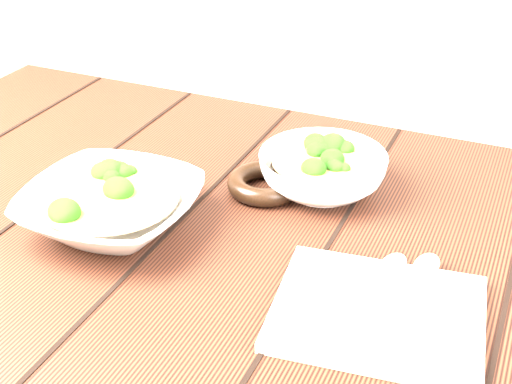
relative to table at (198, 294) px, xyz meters
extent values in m
cube|color=#391B10|center=(0.00, 0.00, 0.10)|extent=(1.20, 0.80, 0.04)
cube|color=#391B10|center=(-0.54, 0.34, -0.28)|extent=(0.07, 0.07, 0.71)
imported|color=silver|center=(-0.09, -0.05, 0.15)|extent=(0.24, 0.24, 0.05)
cylinder|color=olive|center=(-0.09, -0.05, 0.16)|extent=(0.18, 0.18, 0.00)
ellipsoid|color=#2F7F1C|center=(-0.07, -0.04, 0.17)|extent=(0.04, 0.03, 0.03)
ellipsoid|color=#2F7F1C|center=(-0.09, -0.01, 0.17)|extent=(0.04, 0.03, 0.03)
ellipsoid|color=#2F7F1C|center=(-0.14, -0.03, 0.17)|extent=(0.04, 0.03, 0.03)
ellipsoid|color=#2F7F1C|center=(-0.11, -0.07, 0.17)|extent=(0.04, 0.03, 0.03)
ellipsoid|color=#2F7F1C|center=(-0.07, -0.08, 0.17)|extent=(0.04, 0.03, 0.03)
imported|color=silver|center=(0.13, 0.15, 0.15)|extent=(0.19, 0.19, 0.06)
cylinder|color=olive|center=(0.13, 0.15, 0.17)|extent=(0.14, 0.14, 0.00)
ellipsoid|color=#2F7F1C|center=(0.14, 0.16, 0.17)|extent=(0.03, 0.03, 0.03)
ellipsoid|color=#2F7F1C|center=(0.14, 0.18, 0.17)|extent=(0.03, 0.03, 0.03)
ellipsoid|color=#2F7F1C|center=(0.11, 0.19, 0.17)|extent=(0.03, 0.03, 0.03)
ellipsoid|color=#2F7F1C|center=(0.11, 0.16, 0.17)|extent=(0.03, 0.03, 0.03)
ellipsoid|color=#2F7F1C|center=(0.09, 0.14, 0.17)|extent=(0.03, 0.03, 0.03)
ellipsoid|color=#2F7F1C|center=(0.10, 0.11, 0.17)|extent=(0.03, 0.03, 0.03)
ellipsoid|color=#2F7F1C|center=(0.13, 0.13, 0.17)|extent=(0.03, 0.03, 0.03)
ellipsoid|color=#2F7F1C|center=(0.16, 0.14, 0.17)|extent=(0.03, 0.03, 0.03)
torus|color=black|center=(0.05, 0.12, 0.13)|extent=(0.14, 0.14, 0.03)
cube|color=beige|center=(0.27, -0.09, 0.13)|extent=(0.25, 0.21, 0.01)
cylinder|color=#B9B5A3|center=(0.26, -0.09, 0.14)|extent=(0.02, 0.14, 0.01)
ellipsoid|color=#B9B5A3|center=(0.27, -0.01, 0.14)|extent=(0.04, 0.06, 0.01)
cylinder|color=#B9B5A3|center=(0.30, -0.08, 0.14)|extent=(0.02, 0.14, 0.01)
ellipsoid|color=#B9B5A3|center=(0.31, 0.01, 0.14)|extent=(0.03, 0.06, 0.01)
camera|label=1|loc=(0.39, -0.70, 0.63)|focal=50.00mm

